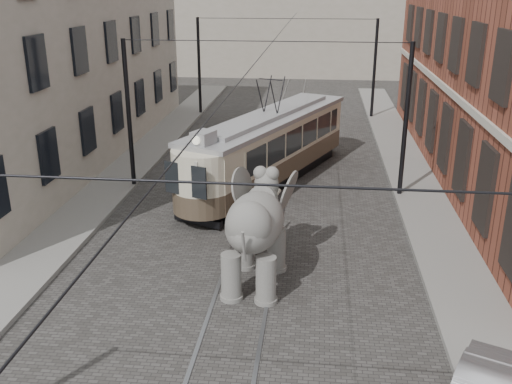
# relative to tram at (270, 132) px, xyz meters

# --- Properties ---
(ground) EXTENTS (120.00, 120.00, 0.00)m
(ground) POSITION_rel_tram_xyz_m (0.05, -7.27, -2.19)
(ground) COLOR #403D3B
(tram_rails) EXTENTS (1.54, 80.00, 0.02)m
(tram_rails) POSITION_rel_tram_xyz_m (0.05, -7.27, -2.18)
(tram_rails) COLOR slate
(tram_rails) RESTS_ON ground
(sidewalk_right) EXTENTS (2.00, 60.00, 0.15)m
(sidewalk_right) POSITION_rel_tram_xyz_m (6.05, -7.27, -2.12)
(sidewalk_right) COLOR slate
(sidewalk_right) RESTS_ON ground
(sidewalk_left) EXTENTS (2.00, 60.00, 0.15)m
(sidewalk_left) POSITION_rel_tram_xyz_m (-6.45, -7.27, -2.12)
(sidewalk_left) COLOR slate
(sidewalk_left) RESTS_ON ground
(stucco_building) EXTENTS (7.00, 24.00, 10.00)m
(stucco_building) POSITION_rel_tram_xyz_m (-10.95, 2.73, 2.81)
(stucco_building) COLOR gray
(stucco_building) RESTS_ON ground
(catenary) EXTENTS (11.00, 30.20, 6.00)m
(catenary) POSITION_rel_tram_xyz_m (-0.15, -2.27, 0.81)
(catenary) COLOR black
(catenary) RESTS_ON ground
(tram) EXTENTS (6.38, 11.07, 4.38)m
(tram) POSITION_rel_tram_xyz_m (0.00, 0.00, 0.00)
(tram) COLOR beige
(tram) RESTS_ON ground
(elephant) EXTENTS (2.98, 4.96, 2.92)m
(elephant) POSITION_rel_tram_xyz_m (0.32, -8.81, -0.73)
(elephant) COLOR #5E5C57
(elephant) RESTS_ON ground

